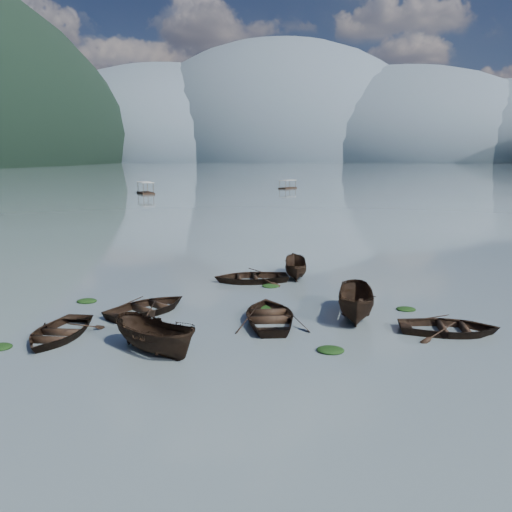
# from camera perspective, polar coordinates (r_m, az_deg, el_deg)

# --- Properties ---
(ground_plane) EXTENTS (2400.00, 2400.00, 0.00)m
(ground_plane) POSITION_cam_1_polar(r_m,az_deg,el_deg) (19.15, -4.30, -12.94)
(ground_plane) COLOR slate
(haze_mtn_a) EXTENTS (520.00, 520.00, 280.00)m
(haze_mtn_a) POSITION_cam_1_polar(r_m,az_deg,el_deg) (954.25, -9.49, 10.64)
(haze_mtn_a) COLOR #475666
(haze_mtn_a) RESTS_ON ground
(haze_mtn_b) EXTENTS (520.00, 520.00, 340.00)m
(haze_mtn_b) POSITION_cam_1_polar(r_m,az_deg,el_deg) (919.36, 2.79, 10.76)
(haze_mtn_b) COLOR #475666
(haze_mtn_b) RESTS_ON ground
(haze_mtn_c) EXTENTS (520.00, 520.00, 260.00)m
(haze_mtn_c) POSITION_cam_1_polar(r_m,az_deg,el_deg) (927.28, 15.43, 10.38)
(haze_mtn_c) COLOR #475666
(haze_mtn_c) RESTS_ON ground
(haze_mtn_d) EXTENTS (520.00, 520.00, 220.00)m
(haze_mtn_d) POSITION_cam_1_polar(r_m,az_deg,el_deg) (970.27, 26.14, 9.67)
(haze_mtn_d) COLOR #475666
(haze_mtn_d) RESTS_ON ground
(rowboat_0) EXTENTS (3.15, 4.40, 0.91)m
(rowboat_0) POSITION_cam_1_polar(r_m,az_deg,el_deg) (23.98, -21.66, -8.65)
(rowboat_0) COLOR black
(rowboat_0) RESTS_ON ground
(rowboat_1) EXTENTS (5.32, 5.61, 0.95)m
(rowboat_1) POSITION_cam_1_polar(r_m,az_deg,el_deg) (26.39, -12.19, -6.29)
(rowboat_1) COLOR black
(rowboat_1) RESTS_ON ground
(rowboat_2) EXTENTS (4.58, 3.70, 1.69)m
(rowboat_2) POSITION_cam_1_polar(r_m,az_deg,el_deg) (21.08, -11.31, -10.80)
(rowboat_2) COLOR black
(rowboat_2) RESTS_ON ground
(rowboat_3) EXTENTS (4.33, 5.49, 1.03)m
(rowboat_3) POSITION_cam_1_polar(r_m,az_deg,el_deg) (24.40, 1.61, -7.49)
(rowboat_3) COLOR black
(rowboat_3) RESTS_ON ground
(rowboat_4) EXTENTS (4.47, 3.22, 0.92)m
(rowboat_4) POSITION_cam_1_polar(r_m,az_deg,el_deg) (24.48, 21.18, -8.21)
(rowboat_4) COLOR black
(rowboat_4) RESTS_ON ground
(rowboat_5) EXTENTS (2.09, 4.83, 1.82)m
(rowboat_5) POSITION_cam_1_polar(r_m,az_deg,el_deg) (25.39, 11.36, -6.96)
(rowboat_5) COLOR black
(rowboat_5) RESTS_ON ground
(rowboat_7) EXTENTS (5.40, 4.40, 0.98)m
(rowboat_7) POSITION_cam_1_polar(r_m,az_deg,el_deg) (31.98, -0.58, -2.93)
(rowboat_7) COLOR black
(rowboat_7) RESTS_ON ground
(rowboat_8) EXTENTS (1.75, 3.91, 1.47)m
(rowboat_8) POSITION_cam_1_polar(r_m,az_deg,el_deg) (33.34, 4.49, -2.38)
(rowboat_8) COLOR black
(rowboat_8) RESTS_ON ground
(weed_clump_0) EXTENTS (1.04, 0.85, 0.23)m
(weed_clump_0) POSITION_cam_1_polar(r_m,az_deg,el_deg) (23.72, -27.21, -9.34)
(weed_clump_0) COLOR black
(weed_clump_0) RESTS_ON ground
(weed_clump_1) EXTENTS (0.92, 0.74, 0.20)m
(weed_clump_1) POSITION_cam_1_polar(r_m,az_deg,el_deg) (22.71, -9.47, -9.10)
(weed_clump_1) COLOR black
(weed_clump_1) RESTS_ON ground
(weed_clump_2) EXTENTS (1.14, 0.91, 0.25)m
(weed_clump_2) POSITION_cam_1_polar(r_m,az_deg,el_deg) (21.05, 8.51, -10.74)
(weed_clump_2) COLOR black
(weed_clump_2) RESTS_ON ground
(weed_clump_3) EXTENTS (0.95, 0.80, 0.21)m
(weed_clump_3) POSITION_cam_1_polar(r_m,az_deg,el_deg) (26.41, 1.05, -6.01)
(weed_clump_3) COLOR black
(weed_clump_3) RESTS_ON ground
(weed_clump_4) EXTENTS (1.00, 0.80, 0.21)m
(weed_clump_4) POSITION_cam_1_polar(r_m,az_deg,el_deg) (27.30, 16.76, -5.92)
(weed_clump_4) COLOR black
(weed_clump_4) RESTS_ON ground
(weed_clump_5) EXTENTS (1.10, 0.89, 0.23)m
(weed_clump_5) POSITION_cam_1_polar(r_m,az_deg,el_deg) (29.07, -18.76, -5.00)
(weed_clump_5) COLOR black
(weed_clump_5) RESTS_ON ground
(weed_clump_6) EXTENTS (1.05, 0.88, 0.22)m
(weed_clump_6) POSITION_cam_1_polar(r_m,az_deg,el_deg) (30.72, 1.67, -3.53)
(weed_clump_6) COLOR black
(weed_clump_6) RESTS_ON ground
(weed_clump_7) EXTENTS (1.03, 0.83, 0.23)m
(weed_clump_7) POSITION_cam_1_polar(r_m,az_deg,el_deg) (30.48, 11.04, -3.86)
(weed_clump_7) COLOR black
(weed_clump_7) RESTS_ON ground
(pontoon_left) EXTENTS (5.54, 6.77, 2.43)m
(pontoon_left) POSITION_cam_1_polar(r_m,az_deg,el_deg) (111.30, -12.49, 6.96)
(pontoon_left) COLOR black
(pontoon_left) RESTS_ON ground
(pontoon_centre) EXTENTS (4.56, 5.71, 2.04)m
(pontoon_centre) POSITION_cam_1_polar(r_m,az_deg,el_deg) (126.73, 3.64, 7.69)
(pontoon_centre) COLOR black
(pontoon_centre) RESTS_ON ground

